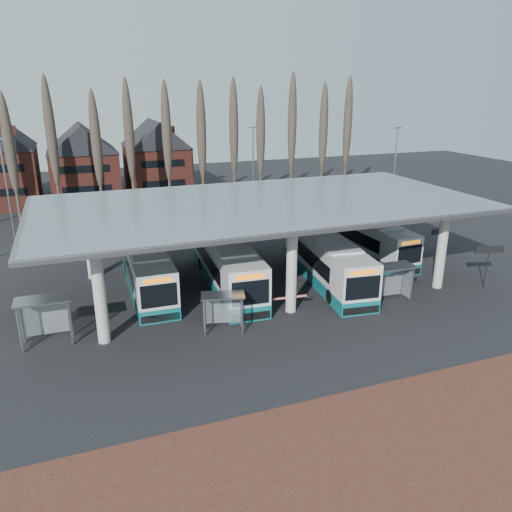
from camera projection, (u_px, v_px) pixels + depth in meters
name	position (u px, v px, depth m)	size (l,w,h in m)	color
ground	(307.00, 327.00, 31.13)	(140.00, 140.00, 0.00)	black
brick_strip	(436.00, 452.00, 20.49)	(70.00, 10.00, 0.03)	brown
station_canopy	(261.00, 210.00, 36.38)	(32.00, 16.00, 6.34)	beige
poplar_row	(184.00, 136.00, 57.54)	(45.10, 1.10, 14.50)	#473D33
townhouse_row	(43.00, 155.00, 62.98)	(36.80, 10.30, 12.25)	maroon
lamp_post_a	(8.00, 195.00, 42.93)	(0.80, 0.16, 10.17)	slate
lamp_post_b	(253.00, 172.00, 54.44)	(0.80, 0.16, 10.17)	slate
lamp_post_c	(394.00, 173.00, 53.76)	(0.80, 0.16, 10.17)	slate
bus_0	(146.00, 268.00, 36.65)	(2.92, 12.34, 3.41)	silver
bus_1	(226.00, 263.00, 37.21)	(3.70, 13.20, 3.62)	silver
bus_2	(326.00, 260.00, 38.03)	(4.21, 12.94, 3.53)	silver
bus_3	(365.00, 237.00, 44.08)	(2.89, 11.99, 3.31)	silver
shelter_0	(44.00, 310.00, 28.58)	(3.10, 1.61, 2.84)	gray
shelter_1	(223.00, 304.00, 30.17)	(2.86, 1.93, 2.43)	gray
shelter_2	(390.00, 275.00, 33.97)	(3.08, 1.67, 2.79)	gray
info_sign_0	(489.00, 253.00, 36.41)	(2.14, 0.66, 3.24)	black
info_sign_1	(440.00, 233.00, 42.17)	(1.95, 0.44, 2.92)	black
barrier	(289.00, 298.00, 33.09)	(2.37, 0.72, 1.18)	black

